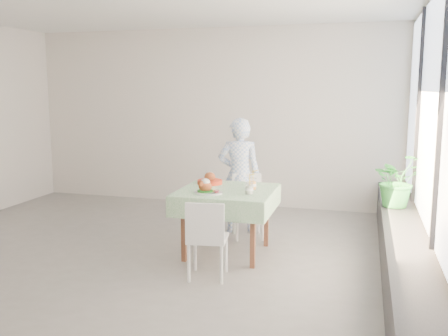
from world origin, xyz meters
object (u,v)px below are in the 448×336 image
(diner, at_px, (239,176))
(potted_plant, at_px, (397,180))
(main_dish, at_px, (207,188))
(chair_far, at_px, (248,218))
(chair_near, at_px, (208,254))
(juice_cup_orange, at_px, (252,184))
(cafe_table, at_px, (227,214))

(diner, distance_m, potted_plant, 1.92)
(main_dish, bearing_deg, chair_far, 75.91)
(chair_near, height_order, juice_cup_orange, juice_cup_orange)
(main_dish, xyz_separation_m, potted_plant, (1.99, 0.99, 0.02))
(juice_cup_orange, relative_size, potted_plant, 0.41)
(diner, xyz_separation_m, potted_plant, (1.91, -0.13, 0.07))
(juice_cup_orange, distance_m, potted_plant, 1.69)
(juice_cup_orange, xyz_separation_m, potted_plant, (1.56, 0.66, 0.01))
(chair_near, relative_size, main_dish, 2.51)
(potted_plant, bearing_deg, main_dish, -153.50)
(main_dish, xyz_separation_m, juice_cup_orange, (0.43, 0.33, 0.01))
(chair_far, distance_m, potted_plant, 1.84)
(potted_plant, bearing_deg, cafe_table, -158.26)
(cafe_table, xyz_separation_m, diner, (-0.08, 0.87, 0.29))
(chair_near, xyz_separation_m, main_dish, (-0.17, 0.50, 0.55))
(chair_far, height_order, main_dish, main_dish)
(cafe_table, height_order, juice_cup_orange, juice_cup_orange)
(diner, bearing_deg, chair_near, 82.16)
(diner, bearing_deg, juice_cup_orange, 102.83)
(potted_plant, bearing_deg, chair_far, -178.54)
(chair_far, bearing_deg, juice_cup_orange, -72.81)
(chair_far, bearing_deg, main_dish, -104.09)
(main_dish, bearing_deg, cafe_table, 59.38)
(chair_far, bearing_deg, chair_near, -92.76)
(chair_far, xyz_separation_m, diner, (-0.16, 0.18, 0.51))
(cafe_table, relative_size, main_dish, 3.32)
(diner, relative_size, main_dish, 4.74)
(main_dish, bearing_deg, diner, 86.09)
(chair_near, bearing_deg, main_dish, 108.46)
(chair_far, bearing_deg, diner, 131.91)
(cafe_table, distance_m, main_dish, 0.45)
(cafe_table, distance_m, chair_near, 0.79)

